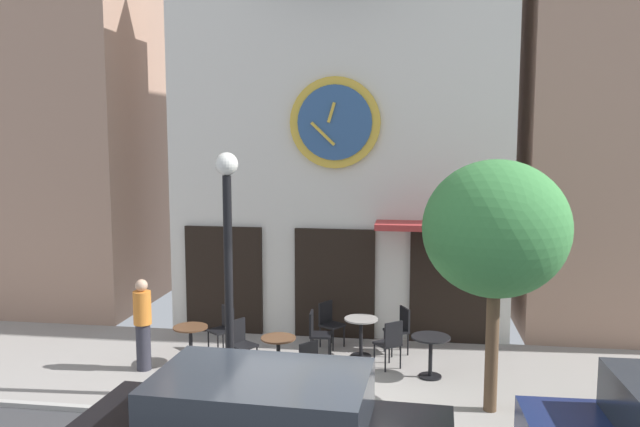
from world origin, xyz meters
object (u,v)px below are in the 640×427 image
cafe_chair_outer (224,326)px  cafe_chair_corner (316,331)px  street_lamp (228,276)px  cafe_table_near_curb (191,339)px  cafe_chair_near_tree (390,341)px  cafe_chair_by_entrance (240,340)px  cafe_chair_facing_wall (305,363)px  cafe_table_leftmost (361,331)px  cafe_table_center_left (431,349)px  cafe_chair_near_lamp (400,327)px  pedestrian_orange (143,323)px  street_tree (496,230)px  cafe_table_center (278,352)px  cafe_chair_curbside (329,321)px

cafe_chair_outer → cafe_chair_corner: bearing=-1.8°
street_lamp → cafe_table_near_curb: street_lamp is taller
cafe_chair_outer → cafe_chair_near_tree: (3.25, -0.44, 0.00)m
street_lamp → cafe_chair_corner: bearing=62.0°
cafe_chair_by_entrance → cafe_chair_facing_wall: same height
cafe_table_leftmost → cafe_chair_facing_wall: size_ratio=0.85×
cafe_table_center_left → cafe_chair_near_lamp: 1.32m
pedestrian_orange → cafe_chair_outer: bearing=44.2°
street_tree → cafe_chair_corner: size_ratio=4.31×
cafe_table_near_curb → cafe_chair_corner: bearing=17.2°
cafe_table_leftmost → cafe_chair_facing_wall: cafe_chair_facing_wall is taller
cafe_table_center → cafe_chair_near_lamp: cafe_chair_near_lamp is taller
cafe_chair_curbside → cafe_chair_by_entrance: same height
cafe_chair_by_entrance → cafe_chair_near_tree: bearing=8.1°
cafe_table_near_curb → cafe_table_center_left: cafe_table_center_left is taller
cafe_chair_by_entrance → cafe_chair_outer: bearing=124.2°
cafe_table_leftmost → cafe_chair_corner: (-0.84, -0.17, 0.02)m
cafe_chair_corner → cafe_table_center_left: bearing=-17.9°
cafe_chair_corner → cafe_chair_facing_wall: size_ratio=1.00×
cafe_table_near_curb → cafe_chair_facing_wall: 2.54m
street_tree → cafe_chair_corner: (-3.01, 1.94, -2.29)m
cafe_table_center → cafe_chair_near_lamp: bearing=38.3°
cafe_chair_outer → street_lamp: bearing=-70.6°
cafe_table_leftmost → cafe_chair_curbside: bearing=141.8°
street_lamp → cafe_chair_facing_wall: bearing=15.7°
cafe_table_center → street_lamp: bearing=-122.8°
street_tree → cafe_table_leftmost: size_ratio=5.08×
cafe_table_center → cafe_chair_corner: 1.24m
cafe_chair_near_tree → cafe_chair_curbside: bearing=139.1°
street_tree → cafe_chair_outer: 5.72m
cafe_table_center → cafe_table_center_left: (2.62, 0.44, 0.03)m
street_lamp → cafe_chair_corner: (1.09, 2.06, -1.48)m
street_lamp → cafe_table_near_curb: 2.35m
cafe_table_center → cafe_chair_outer: 1.79m
cafe_chair_outer → pedestrian_orange: (-1.16, -1.13, 0.33)m
cafe_chair_near_tree → cafe_chair_by_entrance: bearing=-171.9°
cafe_table_center → cafe_chair_near_tree: size_ratio=0.82×
cafe_table_leftmost → street_tree: bearing=-44.1°
street_tree → cafe_chair_near_lamp: 3.65m
cafe_chair_curbside → cafe_chair_near_lamp: (1.42, -0.21, 0.00)m
cafe_chair_curbside → cafe_chair_by_entrance: 2.05m
cafe_chair_curbside → pedestrian_orange: pedestrian_orange is taller
cafe_chair_facing_wall → pedestrian_orange: bearing=167.9°
street_tree → cafe_chair_facing_wall: size_ratio=4.31×
cafe_chair_outer → cafe_chair_by_entrance: bearing=-55.8°
cafe_chair_curbside → cafe_chair_by_entrance: size_ratio=1.00×
cafe_chair_near_lamp → cafe_chair_by_entrance: bearing=-155.9°
cafe_chair_curbside → cafe_chair_by_entrance: bearing=-133.9°
cafe_table_near_curb → pedestrian_orange: bearing=-153.4°
street_tree → cafe_chair_outer: bearing=157.6°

